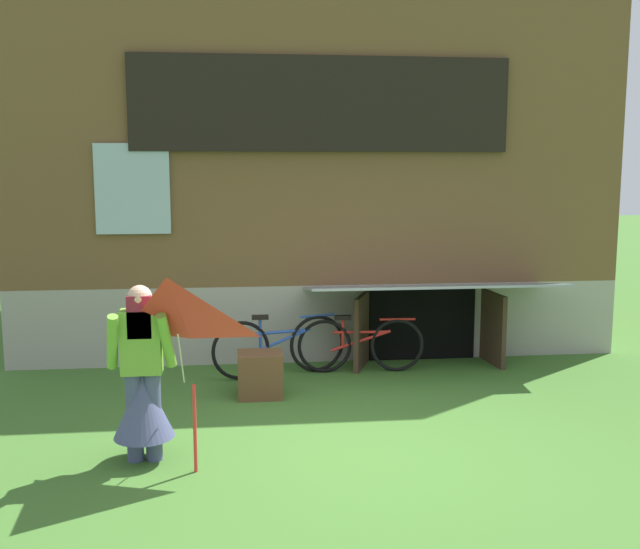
{
  "coord_description": "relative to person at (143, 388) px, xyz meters",
  "views": [
    {
      "loc": [
        -1.05,
        -6.29,
        2.52
      ],
      "look_at": [
        -0.22,
        1.17,
        1.42
      ],
      "focal_mm": 41.5,
      "sensor_mm": 36.0,
      "label": 1
    }
  ],
  "objects": [
    {
      "name": "kite",
      "position": [
        0.28,
        -0.5,
        0.63
      ],
      "size": [
        1.0,
        0.91,
        1.59
      ],
      "color": "red",
      "rests_on": "ground_plane"
    },
    {
      "name": "log_house",
      "position": [
        1.88,
        5.5,
        1.93
      ],
      "size": [
        7.94,
        5.98,
        5.14
      ],
      "color": "#9E998E",
      "rests_on": "ground_plane"
    },
    {
      "name": "person",
      "position": [
        0.0,
        0.0,
        0.0
      ],
      "size": [
        0.61,
        0.52,
        1.54
      ],
      "rotation": [
        0.0,
        0.0,
        -0.39
      ],
      "color": "#474C75",
      "rests_on": "ground_plane"
    },
    {
      "name": "ground_plane",
      "position": [
        1.88,
        0.07,
        -0.64
      ],
      "size": [
        60.0,
        60.0,
        0.0
      ],
      "primitive_type": "plane",
      "color": "#3D6B28"
    },
    {
      "name": "wooden_crate",
      "position": [
        1.05,
        1.69,
        -0.4
      ],
      "size": [
        0.49,
        0.42,
        0.49
      ],
      "primitive_type": "cube",
      "color": "brown",
      "rests_on": "ground_plane"
    },
    {
      "name": "bicycle_red",
      "position": [
        2.31,
        2.54,
        -0.3
      ],
      "size": [
        1.56,
        0.12,
        0.71
      ],
      "rotation": [
        0.0,
        0.0,
        -0.05
      ],
      "color": "black",
      "rests_on": "ground_plane"
    },
    {
      "name": "bicycle_blue",
      "position": [
        1.31,
        2.48,
        -0.27
      ],
      "size": [
        1.64,
        0.46,
        0.76
      ],
      "rotation": [
        0.0,
        0.0,
        0.25
      ],
      "color": "black",
      "rests_on": "ground_plane"
    }
  ]
}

